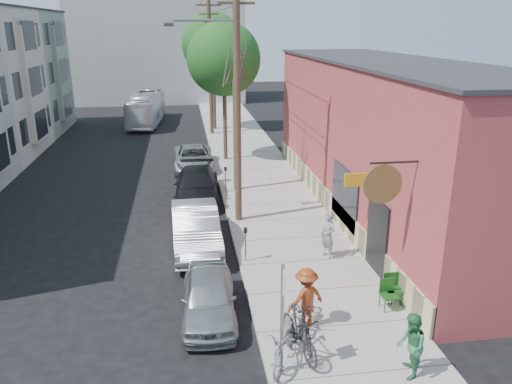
{
  "coord_description": "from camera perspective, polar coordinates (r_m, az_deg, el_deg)",
  "views": [
    {
      "loc": [
        0.32,
        -15.35,
        7.95
      ],
      "look_at": [
        3.12,
        3.77,
        1.5
      ],
      "focal_mm": 35.0,
      "sensor_mm": 36.0,
      "label": 1
    }
  ],
  "objects": [
    {
      "name": "tree_leafy_mid",
      "position": [
        30.01,
        -3.71,
        14.93
      ],
      "size": [
        4.3,
        4.3,
        8.14
      ],
      "color": "#44392C",
      "rests_on": "sidewalk"
    },
    {
      "name": "utility_pole_far",
      "position": [
        37.93,
        -5.26,
        14.44
      ],
      "size": [
        1.8,
        0.28,
        10.0
      ],
      "color": "#503A28",
      "rests_on": "sidewalk"
    },
    {
      "name": "sidewalk",
      "position": [
        27.78,
        0.14,
        1.99
      ],
      "size": [
        4.5,
        58.0,
        0.15
      ],
      "primitive_type": "cube",
      "color": "#A49F98",
      "rests_on": "ground"
    },
    {
      "name": "end_cap_building",
      "position": [
        57.43,
        -11.09,
        16.18
      ],
      "size": [
        18.0,
        8.0,
        12.0
      ],
      "primitive_type": "cube",
      "color": "#B2B3AD",
      "rests_on": "ground"
    },
    {
      "name": "ground",
      "position": [
        17.29,
        -8.57,
        -9.14
      ],
      "size": [
        120.0,
        120.0,
        0.0
      ],
      "primitive_type": "plane",
      "color": "black"
    },
    {
      "name": "sign_post",
      "position": [
        11.66,
        3.02,
        -13.22
      ],
      "size": [
        0.07,
        0.45,
        2.8
      ],
      "color": "slate",
      "rests_on": "sidewalk"
    },
    {
      "name": "car_1",
      "position": [
        18.77,
        -6.91,
        -4.08
      ],
      "size": [
        1.86,
        4.9,
        1.6
      ],
      "primitive_type": "imported",
      "rotation": [
        0.0,
        0.0,
        0.03
      ],
      "color": "#BABCC2",
      "rests_on": "ground"
    },
    {
      "name": "tree_leafy_far",
      "position": [
        39.65,
        -4.95,
        16.48
      ],
      "size": [
        4.74,
        4.74,
        8.86
      ],
      "color": "#44392C",
      "rests_on": "sidewalk"
    },
    {
      "name": "bus",
      "position": [
        43.87,
        -12.43,
        9.29
      ],
      "size": [
        2.86,
        9.38,
        2.57
      ],
      "primitive_type": "imported",
      "rotation": [
        0.0,
        0.0,
        -0.08
      ],
      "color": "white",
      "rests_on": "ground"
    },
    {
      "name": "parking_meter_near",
      "position": [
        17.25,
        -1.21,
        -5.37
      ],
      "size": [
        0.14,
        0.14,
        1.24
      ],
      "color": "slate",
      "rests_on": "sidewalk"
    },
    {
      "name": "tree_bare",
      "position": [
        24.42,
        -2.34,
        6.38
      ],
      "size": [
        0.24,
        0.24,
        5.39
      ],
      "color": "#44392C",
      "rests_on": "sidewalk"
    },
    {
      "name": "car_2",
      "position": [
        23.9,
        -6.8,
        0.72
      ],
      "size": [
        2.26,
        5.09,
        1.45
      ],
      "primitive_type": "imported",
      "rotation": [
        0.0,
        0.0,
        -0.05
      ],
      "color": "black",
      "rests_on": "ground"
    },
    {
      "name": "car_3",
      "position": [
        29.13,
        -7.14,
        3.84
      ],
      "size": [
        2.27,
        4.87,
        1.35
      ],
      "primitive_type": "imported",
      "rotation": [
        0.0,
        0.0,
        0.01
      ],
      "color": "#9EA3A6",
      "rests_on": "ground"
    },
    {
      "name": "cyclist_bike",
      "position": [
        13.98,
        5.68,
        -13.33
      ],
      "size": [
        1.22,
        1.85,
        0.92
      ],
      "primitive_type": "imported",
      "rotation": [
        0.0,
        0.0,
        -0.39
      ],
      "color": "black",
      "rests_on": "sidewalk"
    },
    {
      "name": "patio_chair_a",
      "position": [
        15.47,
        15.39,
        -10.68
      ],
      "size": [
        0.51,
        0.51,
        0.88
      ],
      "primitive_type": null,
      "rotation": [
        0.0,
        0.0,
        -0.01
      ],
      "color": "#144915",
      "rests_on": "sidewalk"
    },
    {
      "name": "parked_bike_b",
      "position": [
        12.61,
        3.34,
        -16.78
      ],
      "size": [
        1.48,
        2.12,
        1.06
      ],
      "primitive_type": "imported",
      "rotation": [
        0.0,
        0.0,
        -0.44
      ],
      "color": "slate",
      "rests_on": "sidewalk"
    },
    {
      "name": "cyclist",
      "position": [
        13.77,
        5.74,
        -11.92
      ],
      "size": [
        1.26,
        1.0,
        1.71
      ],
      "primitive_type": "imported",
      "rotation": [
        0.0,
        0.0,
        3.52
      ],
      "color": "maroon",
      "rests_on": "sidewalk"
    },
    {
      "name": "patron_grey",
      "position": [
        17.7,
        8.22,
        -4.88
      ],
      "size": [
        0.61,
        0.72,
        1.69
      ],
      "primitive_type": "imported",
      "rotation": [
        0.0,
        0.0,
        -1.19
      ],
      "color": "gray",
      "rests_on": "sidewalk"
    },
    {
      "name": "patron_green",
      "position": [
        12.53,
        17.27,
        -16.45
      ],
      "size": [
        0.81,
        0.92,
        1.6
      ],
      "primitive_type": "imported",
      "rotation": [
        0.0,
        0.0,
        -1.87
      ],
      "color": "#2F7547",
      "rests_on": "sidewalk"
    },
    {
      "name": "car_0",
      "position": [
        14.53,
        -5.43,
        -11.84
      ],
      "size": [
        1.67,
        3.83,
        1.28
      ],
      "primitive_type": "imported",
      "rotation": [
        0.0,
        0.0,
        -0.04
      ],
      "color": "#959A9C",
      "rests_on": "ground"
    },
    {
      "name": "parked_bike_a",
      "position": [
        12.86,
        4.97,
        -15.71
      ],
      "size": [
        0.98,
        2.04,
        1.18
      ],
      "primitive_type": "imported",
      "rotation": [
        0.0,
        0.0,
        0.22
      ],
      "color": "black",
      "rests_on": "sidewalk"
    },
    {
      "name": "patio_chair_b",
      "position": [
        15.13,
        14.97,
        -11.34
      ],
      "size": [
        0.54,
        0.54,
        0.88
      ],
      "primitive_type": null,
      "rotation": [
        0.0,
        0.0,
        0.08
      ],
      "color": "#144915",
      "rests_on": "sidewalk"
    },
    {
      "name": "utility_pole_near",
      "position": [
        19.88,
        -2.34,
        11.1
      ],
      "size": [
        3.57,
        0.28,
        10.0
      ],
      "color": "#503A28",
      "rests_on": "sidewalk"
    },
    {
      "name": "cafe_building",
      "position": [
        22.6,
        14.49,
        6.0
      ],
      "size": [
        6.6,
        20.2,
        6.61
      ],
      "color": "#9F3B3D",
      "rests_on": "ground"
    },
    {
      "name": "parking_meter_far",
      "position": [
        24.56,
        -3.49,
        1.94
      ],
      "size": [
        0.14,
        0.14,
        1.24
      ],
      "color": "slate",
      "rests_on": "sidewalk"
    }
  ]
}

